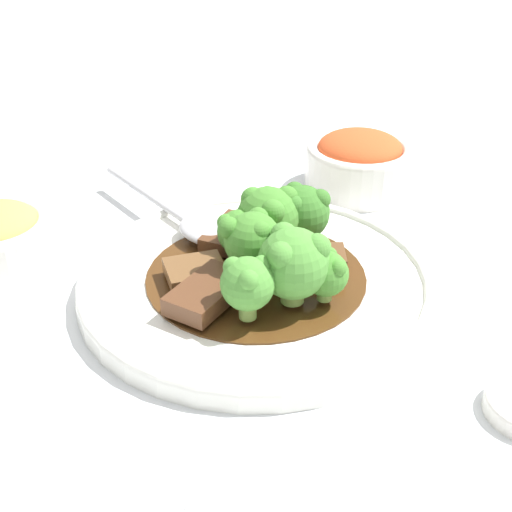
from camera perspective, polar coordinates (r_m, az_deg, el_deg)
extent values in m
plane|color=silver|center=(0.58, 0.00, -2.86)|extent=(4.00, 4.00, 0.00)
cylinder|color=white|center=(0.58, 0.00, -2.28)|extent=(0.29, 0.29, 0.01)
torus|color=white|center=(0.58, 0.00, -1.70)|extent=(0.29, 0.29, 0.01)
cylinder|color=#4C2D14|center=(0.58, 0.00, -1.64)|extent=(0.18, 0.18, 0.00)
cube|color=brown|center=(0.58, 4.34, -0.22)|extent=(0.05, 0.06, 0.01)
cube|color=#56331E|center=(0.62, -2.15, 1.85)|extent=(0.06, 0.04, 0.01)
cube|color=brown|center=(0.57, -4.87, -1.25)|extent=(0.06, 0.06, 0.01)
cube|color=#56331E|center=(0.54, -3.93, -2.96)|extent=(0.07, 0.05, 0.01)
cylinder|color=#8EB756|center=(0.59, -1.30, 0.34)|extent=(0.01, 0.01, 0.01)
sphere|color=#427F2D|center=(0.58, -1.33, 1.94)|extent=(0.04, 0.04, 0.04)
sphere|color=#427F2D|center=(0.59, -1.01, 3.34)|extent=(0.01, 0.01, 0.01)
sphere|color=#427F2D|center=(0.57, -2.45, 2.69)|extent=(0.01, 0.01, 0.01)
sphere|color=#427F2D|center=(0.57, -0.55, 2.44)|extent=(0.01, 0.01, 0.01)
cylinder|color=#7FA84C|center=(0.54, 2.93, -3.00)|extent=(0.02, 0.02, 0.01)
sphere|color=#4C8E38|center=(0.52, 3.01, -0.60)|extent=(0.05, 0.05, 0.05)
sphere|color=#4C8E38|center=(0.53, 2.23, 1.64)|extent=(0.02, 0.02, 0.02)
sphere|color=#4C8E38|center=(0.50, 2.01, 0.02)|extent=(0.02, 0.02, 0.02)
sphere|color=#4C8E38|center=(0.51, 4.91, 0.71)|extent=(0.02, 0.02, 0.02)
cylinder|color=#7FA84C|center=(0.52, -0.67, -4.24)|extent=(0.01, 0.01, 0.01)
sphere|color=#4C8E38|center=(0.51, -0.68, -2.24)|extent=(0.04, 0.04, 0.04)
sphere|color=#4C8E38|center=(0.51, -1.94, -0.87)|extent=(0.02, 0.02, 0.02)
sphere|color=#4C8E38|center=(0.49, -0.60, -1.96)|extent=(0.02, 0.02, 0.02)
sphere|color=#4C8E38|center=(0.51, 0.46, -0.78)|extent=(0.02, 0.02, 0.02)
cylinder|color=#8EB756|center=(0.56, -0.71, -0.92)|extent=(0.02, 0.02, 0.02)
sphere|color=#427F2D|center=(0.55, -0.73, 1.30)|extent=(0.05, 0.05, 0.05)
sphere|color=#427F2D|center=(0.54, -2.19, 2.26)|extent=(0.02, 0.02, 0.02)
sphere|color=#427F2D|center=(0.54, 0.31, 1.92)|extent=(0.02, 0.02, 0.02)
sphere|color=#427F2D|center=(0.56, -0.33, 3.11)|extent=(0.02, 0.02, 0.02)
cylinder|color=#7FA84C|center=(0.62, 1.31, 2.23)|extent=(0.01, 0.01, 0.02)
sphere|color=#427F2D|center=(0.61, 1.33, 3.89)|extent=(0.03, 0.03, 0.03)
sphere|color=#427F2D|center=(0.60, 0.78, 4.31)|extent=(0.01, 0.01, 0.01)
sphere|color=#427F2D|center=(0.61, 2.32, 4.62)|extent=(0.01, 0.01, 0.01)
sphere|color=#427F2D|center=(0.62, 0.92, 5.06)|extent=(0.01, 0.01, 0.01)
cylinder|color=#7FA84C|center=(0.60, 1.14, 0.94)|extent=(0.02, 0.02, 0.01)
sphere|color=#427F2D|center=(0.59, 1.17, 3.04)|extent=(0.05, 0.05, 0.05)
sphere|color=#427F2D|center=(0.57, 1.34, 3.55)|extent=(0.02, 0.02, 0.02)
sphere|color=#427F2D|center=(0.59, 2.46, 4.69)|extent=(0.02, 0.02, 0.02)
sphere|color=#427F2D|center=(0.59, -0.27, 4.59)|extent=(0.02, 0.02, 0.02)
cylinder|color=#7FA84C|center=(0.54, 5.50, -2.99)|extent=(0.01, 0.01, 0.01)
sphere|color=#427F2D|center=(0.53, 5.60, -1.43)|extent=(0.03, 0.03, 0.03)
sphere|color=#427F2D|center=(0.52, 6.55, -0.99)|extent=(0.01, 0.01, 0.01)
sphere|color=#427F2D|center=(0.54, 5.85, 0.03)|extent=(0.01, 0.01, 0.01)
sphere|color=#427F2D|center=(0.52, 4.54, -0.71)|extent=(0.01, 0.01, 0.01)
cylinder|color=#7FA84C|center=(0.62, 3.64, 1.64)|extent=(0.02, 0.02, 0.01)
sphere|color=#387028|center=(0.61, 3.71, 3.48)|extent=(0.05, 0.05, 0.05)
sphere|color=#387028|center=(0.60, 5.15, 4.52)|extent=(0.02, 0.02, 0.02)
sphere|color=#387028|center=(0.61, 3.10, 5.14)|extent=(0.02, 0.02, 0.02)
sphere|color=#387028|center=(0.59, 3.00, 4.06)|extent=(0.02, 0.02, 0.02)
ellipsoid|color=#B7B7BC|center=(0.62, -4.10, 2.06)|extent=(0.06, 0.07, 0.01)
cylinder|color=#B7B7BC|center=(0.70, -8.80, 4.93)|extent=(0.09, 0.12, 0.01)
cylinder|color=white|center=(0.76, 8.09, 5.57)|extent=(0.06, 0.06, 0.01)
cylinder|color=white|center=(0.75, 8.19, 6.84)|extent=(0.11, 0.11, 0.04)
torus|color=white|center=(0.74, 8.32, 8.36)|extent=(0.11, 0.11, 0.01)
ellipsoid|color=#D14C23|center=(0.74, 8.33, 8.57)|extent=(0.09, 0.09, 0.03)
cube|color=white|center=(0.42, 0.25, -19.56)|extent=(0.11, 0.08, 0.01)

